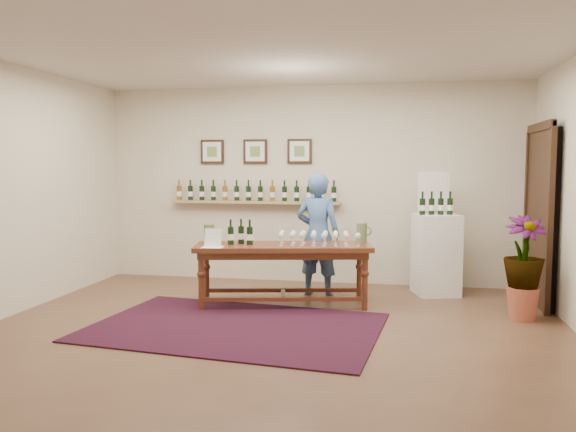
% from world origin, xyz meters
% --- Properties ---
extents(ground, '(6.00, 6.00, 0.00)m').
position_xyz_m(ground, '(0.00, 0.00, 0.00)').
color(ground, brown).
rests_on(ground, ground).
extents(room_shell, '(6.00, 6.00, 6.00)m').
position_xyz_m(room_shell, '(2.11, 1.86, 1.12)').
color(room_shell, beige).
rests_on(room_shell, ground).
extents(rug, '(3.12, 2.26, 0.02)m').
position_xyz_m(rug, '(-0.41, 0.03, 0.01)').
color(rug, '#4D0D15').
rests_on(rug, ground).
extents(tasting_table, '(2.17, 1.06, 0.74)m').
position_xyz_m(tasting_table, '(-0.11, 1.04, 0.63)').
color(tasting_table, '#4D2613').
rests_on(tasting_table, ground).
extents(table_glasses, '(1.21, 0.40, 0.16)m').
position_xyz_m(table_glasses, '(0.25, 1.11, 0.82)').
color(table_glasses, white).
rests_on(table_glasses, tasting_table).
extents(table_bottles, '(0.28, 0.19, 0.28)m').
position_xyz_m(table_bottles, '(-0.61, 0.97, 0.88)').
color(table_bottles, black).
rests_on(table_bottles, tasting_table).
extents(pitcher_left, '(0.16, 0.16, 0.23)m').
position_xyz_m(pitcher_left, '(-0.99, 0.96, 0.85)').
color(pitcher_left, '#5B6941').
rests_on(pitcher_left, tasting_table).
extents(pitcher_right, '(0.17, 0.17, 0.24)m').
position_xyz_m(pitcher_right, '(0.80, 1.40, 0.86)').
color(pitcher_right, '#5B6941').
rests_on(pitcher_right, tasting_table).
extents(menu_card, '(0.25, 0.19, 0.22)m').
position_xyz_m(menu_card, '(-0.85, 0.66, 0.85)').
color(menu_card, white).
rests_on(menu_card, tasting_table).
extents(display_pedestal, '(0.64, 0.64, 1.05)m').
position_xyz_m(display_pedestal, '(1.73, 2.00, 0.52)').
color(display_pedestal, white).
rests_on(display_pedestal, ground).
extents(pedestal_bottles, '(0.27, 0.14, 0.26)m').
position_xyz_m(pedestal_bottles, '(1.71, 1.92, 1.18)').
color(pedestal_bottles, black).
rests_on(pedestal_bottles, display_pedestal).
extents(info_sign, '(0.41, 0.13, 0.58)m').
position_xyz_m(info_sign, '(1.69, 2.13, 1.34)').
color(info_sign, white).
rests_on(info_sign, display_pedestal).
extents(potted_plant, '(0.61, 0.61, 0.98)m').
position_xyz_m(potted_plant, '(2.57, 0.90, 0.57)').
color(potted_plant, '#AB5039').
rests_on(potted_plant, ground).
extents(person, '(0.63, 0.48, 1.58)m').
position_xyz_m(person, '(0.23, 1.63, 0.79)').
color(person, '#3D6092').
rests_on(person, ground).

